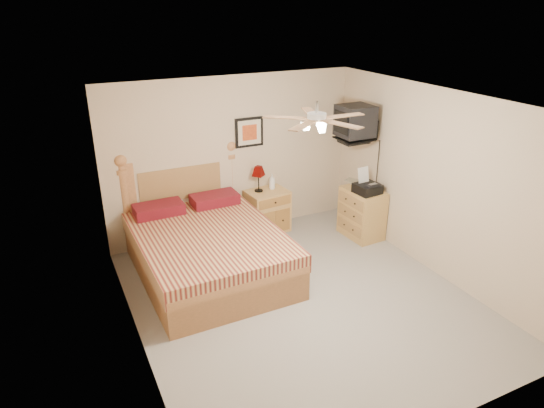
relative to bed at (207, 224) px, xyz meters
The scene contains 17 objects.
floor 1.59m from the bed, 53.25° to the right, with size 4.50×4.50×0.00m, color gray.
ceiling 2.23m from the bed, 53.25° to the right, with size 4.00×4.50×0.04m, color white.
wall_back 1.49m from the bed, 53.49° to the left, with size 4.00×0.04×2.50m, color #C9B294.
wall_front 3.51m from the bed, 76.06° to the right, with size 4.00×0.04×2.50m, color #C9B294.
wall_left 1.69m from the bed, 136.09° to the right, with size 0.04×4.50×2.50m, color #C9B294.
wall_right 3.09m from the bed, 21.55° to the right, with size 0.04×4.50×2.50m, color #C9B294.
bed is the anchor object (origin of this frame).
nightstand 1.63m from the bed, 34.18° to the left, with size 0.64×0.48×0.69m, color tan.
table_lamp 1.52m from the bed, 38.61° to the left, with size 0.23×0.23×0.42m, color #510301, non-canonical shape.
lotion_bottle 1.70m from the bed, 33.53° to the left, with size 0.10×0.10×0.25m, color white.
framed_picture 1.79m from the bed, 45.09° to the left, with size 0.46×0.04×0.46m, color black.
dresser 2.59m from the bed, ahead, with size 0.46×0.67×0.79m, color #BD8C41.
fax_machine 2.54m from the bed, ahead, with size 0.36×0.38×0.38m, color black, non-canonical shape.
magazine_lower 2.52m from the bed, ahead, with size 0.22×0.30×0.03m, color #BBB396.
magazine_upper 2.55m from the bed, ahead, with size 0.17×0.24×0.02m, color gray.
wall_tv 2.80m from the bed, ahead, with size 0.56×0.46×0.58m, color black, non-canonical shape.
ceiling_fan 2.23m from the bed, 57.64° to the right, with size 1.14×1.14×0.28m, color white, non-canonical shape.
Camera 1 is at (-2.60, -4.49, 3.51)m, focal length 32.00 mm.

